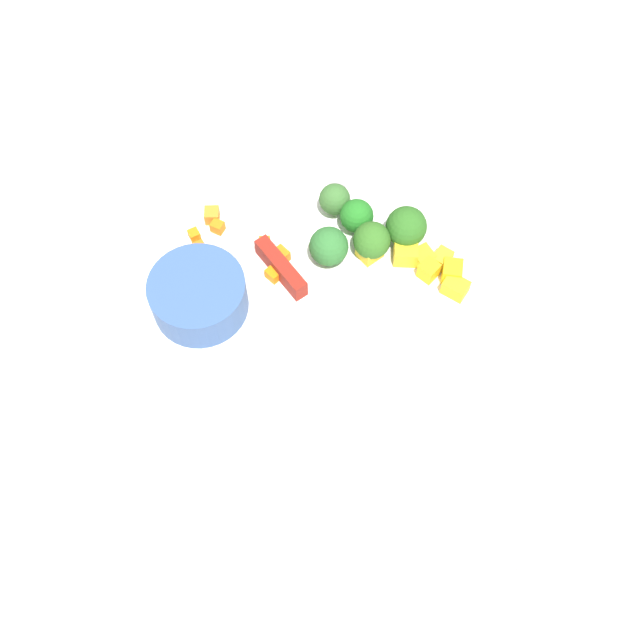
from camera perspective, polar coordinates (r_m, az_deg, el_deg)
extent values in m
plane|color=#9B8F92|center=(0.76, 0.00, -0.77)|extent=(4.00, 4.00, 0.00)
cube|color=white|center=(0.76, 0.00, -0.56)|extent=(0.46, 0.33, 0.01)
cylinder|color=#385791|center=(0.75, -8.92, 1.78)|extent=(0.09, 0.09, 0.04)
cube|color=silver|center=(0.71, 7.53, -8.79)|extent=(0.16, 0.12, 0.00)
cube|color=maroon|center=(0.77, -2.89, 3.87)|extent=(0.07, 0.05, 0.02)
cube|color=orange|center=(0.80, -4.10, 5.74)|extent=(0.01, 0.01, 0.01)
cube|color=orange|center=(0.80, -8.84, 5.30)|extent=(0.02, 0.02, 0.01)
cube|color=orange|center=(0.82, -7.95, 7.64)|extent=(0.02, 0.02, 0.01)
cube|color=orange|center=(0.77, -3.48, 3.36)|extent=(0.02, 0.02, 0.01)
cube|color=orange|center=(0.81, -9.24, 6.21)|extent=(0.02, 0.02, 0.01)
cube|color=orange|center=(0.81, -7.55, 6.81)|extent=(0.01, 0.01, 0.01)
cube|color=orange|center=(0.78, -2.90, 4.76)|extent=(0.02, 0.02, 0.01)
cube|color=yellow|center=(0.77, 9.93, 2.38)|extent=(0.03, 0.02, 0.02)
cube|color=yellow|center=(0.78, 9.69, 3.54)|extent=(0.02, 0.02, 0.02)
cube|color=yellow|center=(0.79, 3.70, 5.11)|extent=(0.03, 0.03, 0.02)
cube|color=yellow|center=(0.79, 6.32, 4.94)|extent=(0.03, 0.03, 0.02)
cube|color=yellow|center=(0.79, 7.59, 4.60)|extent=(0.03, 0.03, 0.02)
cube|color=yellow|center=(0.79, 8.96, 4.48)|extent=(0.02, 0.02, 0.02)
cube|color=yellow|center=(0.78, 8.00, 3.63)|extent=(0.02, 0.02, 0.02)
cylinder|color=#86B160|center=(0.80, 6.24, 6.11)|extent=(0.01, 0.01, 0.01)
sphere|color=#2B631F|center=(0.79, 6.37, 6.84)|extent=(0.04, 0.04, 0.04)
cylinder|color=#7FBE6C|center=(0.82, 1.07, 8.26)|extent=(0.01, 0.01, 0.01)
sphere|color=#39692F|center=(0.81, 1.09, 8.88)|extent=(0.03, 0.03, 0.03)
cylinder|color=#96B26D|center=(0.81, 2.82, 6.99)|extent=(0.01, 0.01, 0.01)
sphere|color=#217120|center=(0.79, 2.86, 7.63)|extent=(0.03, 0.03, 0.03)
cylinder|color=#8CB66A|center=(0.79, 3.77, 5.22)|extent=(0.01, 0.01, 0.01)
sphere|color=#326821|center=(0.78, 3.84, 5.88)|extent=(0.04, 0.04, 0.04)
cylinder|color=#91AE6A|center=(0.79, 0.63, 4.80)|extent=(0.01, 0.01, 0.01)
sphere|color=#2E6C2F|center=(0.77, 0.65, 5.44)|extent=(0.04, 0.04, 0.04)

